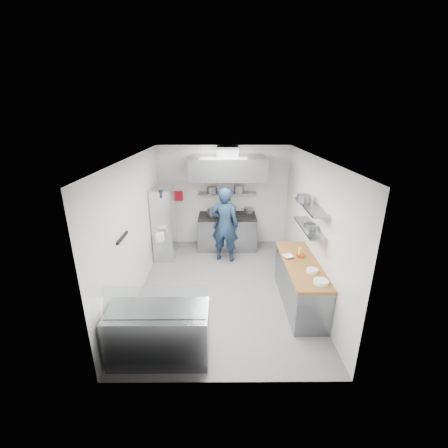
{
  "coord_description": "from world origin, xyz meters",
  "views": [
    {
      "loc": [
        -0.04,
        -5.7,
        3.55
      ],
      "look_at": [
        0.0,
        0.6,
        1.25
      ],
      "focal_mm": 24.0,
      "sensor_mm": 36.0,
      "label": 1
    }
  ],
  "objects_px": {
    "wire_rack": "(165,223)",
    "chef": "(225,225)",
    "gas_range": "(227,232)",
    "display_case": "(159,334)"
  },
  "relations": [
    {
      "from": "chef",
      "to": "gas_range",
      "type": "bearing_deg",
      "value": -80.14
    },
    {
      "from": "gas_range",
      "to": "chef",
      "type": "bearing_deg",
      "value": -95.5
    },
    {
      "from": "wire_rack",
      "to": "gas_range",
      "type": "bearing_deg",
      "value": 17.52
    },
    {
      "from": "gas_range",
      "to": "display_case",
      "type": "relative_size",
      "value": 1.07
    },
    {
      "from": "gas_range",
      "to": "display_case",
      "type": "distance_m",
      "value": 4.25
    },
    {
      "from": "wire_rack",
      "to": "chef",
      "type": "bearing_deg",
      "value": -9.36
    },
    {
      "from": "gas_range",
      "to": "display_case",
      "type": "xyz_separation_m",
      "value": [
        -1.1,
        -4.1,
        -0.03
      ]
    },
    {
      "from": "chef",
      "to": "wire_rack",
      "type": "height_order",
      "value": "chef"
    },
    {
      "from": "gas_range",
      "to": "wire_rack",
      "type": "relative_size",
      "value": 0.86
    },
    {
      "from": "chef",
      "to": "display_case",
      "type": "relative_size",
      "value": 1.28
    }
  ]
}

